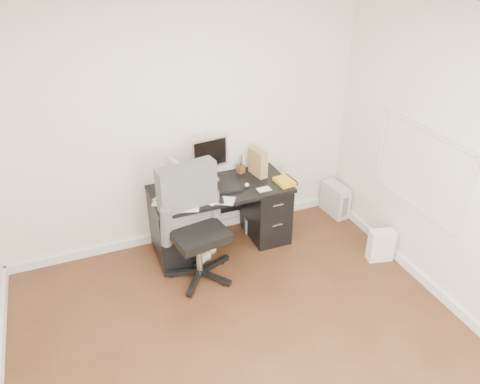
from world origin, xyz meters
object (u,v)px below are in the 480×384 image
at_px(keyboard, 218,190).
at_px(office_chair, 197,227).
at_px(lcd_monitor, 210,160).
at_px(pc_tower, 335,199).
at_px(wicker_basket, 191,232).
at_px(desk, 221,215).

height_order(keyboard, office_chair, office_chair).
distance_m(lcd_monitor, pc_tower, 1.81).
xyz_separation_m(office_chair, wicker_basket, (0.07, 0.56, -0.43)).
bearing_deg(office_chair, pc_tower, 5.70).
xyz_separation_m(desk, office_chair, (-0.40, -0.43, 0.21)).
height_order(lcd_monitor, office_chair, lcd_monitor).
height_order(office_chair, wicker_basket, office_chair).
distance_m(desk, office_chair, 0.62).
xyz_separation_m(keyboard, wicker_basket, (-0.28, 0.18, -0.59)).
height_order(lcd_monitor, pc_tower, lcd_monitor).
height_order(office_chair, pc_tower, office_chair).
relative_size(keyboard, office_chair, 0.41).
xyz_separation_m(desk, lcd_monitor, (-0.05, 0.17, 0.61)).
xyz_separation_m(office_chair, pc_tower, (1.96, 0.53, -0.41)).
bearing_deg(pc_tower, lcd_monitor, 171.75).
distance_m(lcd_monitor, keyboard, 0.34).
bearing_deg(pc_tower, wicker_basket, 173.40).
bearing_deg(wicker_basket, office_chair, -97.47).
xyz_separation_m(desk, pc_tower, (1.56, 0.10, -0.20)).
bearing_deg(keyboard, lcd_monitor, 99.41).
distance_m(desk, wicker_basket, 0.41).
xyz_separation_m(desk, wicker_basket, (-0.32, 0.13, -0.23)).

